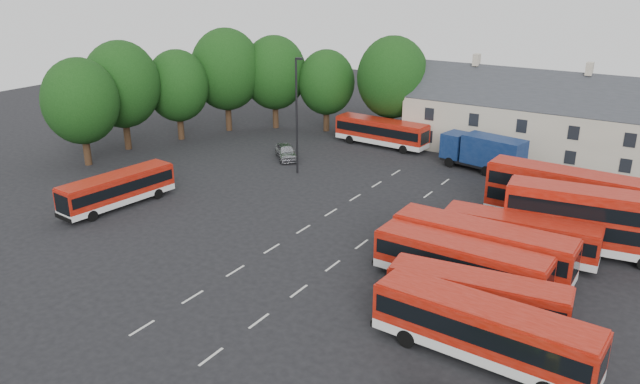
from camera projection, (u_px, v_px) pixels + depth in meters
The scene contains 16 objects.
ground at pixel (288, 239), 45.34m from camera, with size 140.00×140.00×0.00m, color black.
lane_markings at pixel (332, 236), 45.67m from camera, with size 5.15×33.80×0.01m.
treeline at pixel (234, 80), 68.79m from camera, with size 29.92×32.59×12.01m.
terrace_houses at pixel (581, 126), 60.83m from camera, with size 35.70×7.13×10.06m.
bus_row_a at pixel (483, 327), 30.82m from camera, with size 11.34×3.23×3.17m.
bus_row_b at pixel (477, 294), 34.36m from camera, with size 10.01×3.38×2.77m.
bus_row_c at pixel (460, 261), 37.93m from camera, with size 10.73×2.76×3.02m.
bus_row_d at pixel (482, 244), 39.80m from camera, with size 11.51×2.76×3.25m.
bus_row_e at pixel (520, 233), 41.98m from camera, with size 10.33×3.06×2.88m.
bus_dd_south at pixel (592, 218), 42.12m from camera, with size 11.47×3.95×4.61m.
bus_dd_north at pixel (562, 194), 46.65m from camera, with size 11.07×3.01×4.50m.
bus_west at pixel (117, 188), 50.73m from camera, with size 3.26×9.98×2.77m.
bus_north at pixel (382, 131), 67.59m from camera, with size 10.61×3.08×2.96m.
box_truck at pixel (484, 151), 59.44m from camera, with size 8.35×3.98×3.51m.
silver_car at pixel (286, 152), 63.60m from camera, with size 1.81×4.50×1.53m, color #96989D.
lamppost at pixel (297, 113), 57.54m from camera, with size 0.76×0.33×10.92m.
Camera 1 is at (24.02, -33.78, 18.82)m, focal length 35.00 mm.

